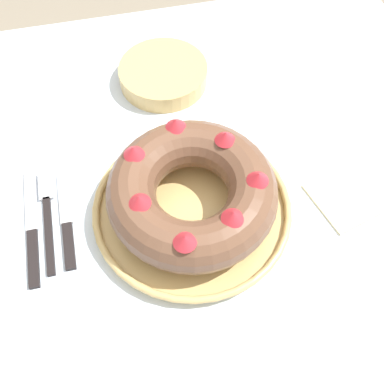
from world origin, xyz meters
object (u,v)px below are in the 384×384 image
Objects in this scene: serving_dish at (192,208)px; bundt_cake at (192,192)px; serving_knife at (32,233)px; fork at (48,214)px; napkin at (357,192)px; cake_knife at (67,226)px; side_bowl at (163,74)px.

bundt_cake is at bearing 8.84° from serving_dish.
bundt_cake is at bearing -1.22° from serving_knife.
bundt_cake is 1.35× the size of fork.
napkin is (0.55, -0.04, -0.00)m from serving_knife.
napkin is (0.29, -0.03, -0.06)m from bundt_cake.
fork is (-0.24, 0.05, -0.06)m from bundt_cake.
cake_knife is (-0.21, 0.02, -0.06)m from bundt_cake.
serving_knife reaches higher than fork.
side_bowl is 1.15× the size of napkin.
bundt_cake reaches higher than napkin.
side_bowl reaches higher than fork.
napkin is (0.27, -0.34, -0.02)m from side_bowl.
cake_knife is at bearing 174.87° from napkin.
serving_knife and cake_knife have the same top height.
serving_dish reaches higher than cake_knife.
cake_knife is 0.37m from side_bowl.
napkin is at bearing -6.57° from fork.
napkin is (0.49, -0.04, -0.00)m from cake_knife.
serving_dish is 0.24m from fork.
bundt_cake is at bearing -92.26° from side_bowl.
side_bowl is at bearing 128.96° from napkin.
serving_knife is at bearing 176.09° from serving_dish.
side_bowl reaches higher than serving_knife.
serving_knife is 0.55m from napkin.
serving_knife is 1.44× the size of napkin.
cake_knife is 1.04× the size of side_bowl.
cake_knife is 0.49m from napkin.
cake_knife is at bearing -42.98° from fork.
cake_knife is at bearing 174.72° from bundt_cake.
serving_dish reaches higher than fork.
side_bowl is at bearing 58.50° from cake_knife.
bundt_cake reaches higher than serving_dish.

